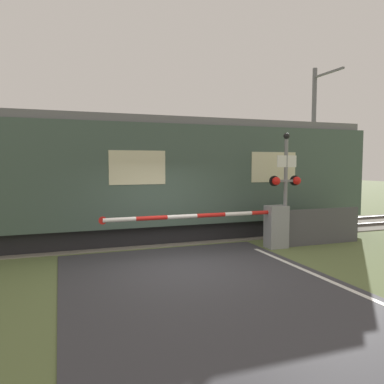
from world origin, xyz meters
TOP-DOWN VIEW (x-y plane):
  - ground_plane at (0.00, 0.00)m, footprint 80.00×80.00m
  - track_bed at (0.00, 3.79)m, footprint 36.00×3.20m
  - train at (-0.59, 3.79)m, footprint 16.33×3.02m
  - crossing_barrier at (2.86, 1.05)m, footprint 5.37×0.44m
  - signal_post at (3.54, 1.03)m, footprint 1.00×0.26m
  - catenary_pole at (8.18, 5.83)m, footprint 0.20×1.90m
  - roadside_fence at (4.87, 0.97)m, footprint 2.61×0.06m

SIDE VIEW (x-z plane):
  - ground_plane at x=0.00m, z-range 0.00..0.00m
  - track_bed at x=0.00m, z-range -0.04..0.09m
  - roadside_fence at x=4.87m, z-range 0.00..1.10m
  - crossing_barrier at x=2.86m, z-range 0.07..1.31m
  - signal_post at x=3.54m, z-range 0.24..3.59m
  - train at x=-0.59m, z-range 0.05..3.93m
  - catenary_pole at x=8.18m, z-range 0.15..6.87m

